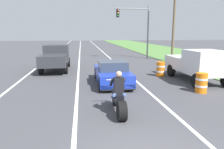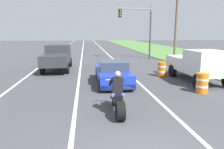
{
  "view_description": "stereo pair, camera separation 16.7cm",
  "coord_description": "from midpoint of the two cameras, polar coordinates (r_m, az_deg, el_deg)",
  "views": [
    {
      "loc": [
        -1.52,
        -3.97,
        2.95
      ],
      "look_at": [
        -0.11,
        5.77,
        1.0
      ],
      "focal_mm": 33.73,
      "sensor_mm": 36.0,
      "label": 1
    },
    {
      "loc": [
        -1.36,
        -3.99,
        2.95
      ],
      "look_at": [
        -0.11,
        5.77,
        1.0
      ],
      "focal_mm": 33.73,
      "sensor_mm": 36.0,
      "label": 2
    }
  ],
  "objects": [
    {
      "name": "lane_stripe_left_solid",
      "position": [
        24.48,
        -16.55,
        3.84
      ],
      "size": [
        0.14,
        120.0,
        0.01
      ],
      "primitive_type": "cube",
      "color": "white",
      "rests_on": "ground"
    },
    {
      "name": "lane_stripe_right_solid",
      "position": [
        24.37,
        0.43,
        4.27
      ],
      "size": [
        0.14,
        120.0,
        0.01
      ],
      "primitive_type": "cube",
      "color": "white",
      "rests_on": "ground"
    },
    {
      "name": "lane_stripe_centre_dashed",
      "position": [
        24.16,
        -8.08,
        4.1
      ],
      "size": [
        0.14,
        120.0,
        0.01
      ],
      "primitive_type": "cube",
      "color": "white",
      "rests_on": "ground"
    },
    {
      "name": "grass_verge_right",
      "position": [
        27.6,
        21.8,
        4.34
      ],
      "size": [
        10.0,
        120.0,
        0.06
      ],
      "primitive_type": "cube",
      "color": "#517F3D",
      "rests_on": "ground"
    },
    {
      "name": "motorcycle_with_rider",
      "position": [
        7.72,
        2.14,
        -6.57
      ],
      "size": [
        0.7,
        2.21,
        1.62
      ],
      "color": "black",
      "rests_on": "ground"
    },
    {
      "name": "sports_car_blue",
      "position": [
        12.32,
        0.62,
        0.36
      ],
      "size": [
        1.84,
        4.3,
        1.37
      ],
      "color": "#1E38B2",
      "rests_on": "ground"
    },
    {
      "name": "pickup_truck_left_lane_dark_grey",
      "position": [
        17.38,
        -14.36,
        4.78
      ],
      "size": [
        2.02,
        4.8,
        1.98
      ],
      "color": "#2D3035",
      "rests_on": "ground"
    },
    {
      "name": "pickup_truck_right_shoulder_white",
      "position": [
        13.93,
        22.49,
        2.76
      ],
      "size": [
        2.02,
        4.8,
        1.98
      ],
      "color": "silver",
      "rests_on": "ground"
    },
    {
      "name": "traffic_light_mast_near",
      "position": [
        24.74,
        7.86,
        13.45
      ],
      "size": [
        4.03,
        0.34,
        6.0
      ],
      "color": "gray",
      "rests_on": "ground"
    },
    {
      "name": "utility_pole_roadside",
      "position": [
        23.23,
        17.27,
        14.5
      ],
      "size": [
        0.24,
        0.24,
        8.96
      ],
      "primitive_type": "cylinder",
      "color": "brown",
      "rests_on": "ground"
    },
    {
      "name": "construction_barrel_nearest",
      "position": [
        11.38,
        23.63,
        -2.15
      ],
      "size": [
        0.58,
        0.58,
        1.0
      ],
      "color": "orange",
      "rests_on": "ground"
    },
    {
      "name": "construction_barrel_mid",
      "position": [
        14.84,
        13.65,
        1.41
      ],
      "size": [
        0.58,
        0.58,
        1.0
      ],
      "color": "orange",
      "rests_on": "ground"
    }
  ]
}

